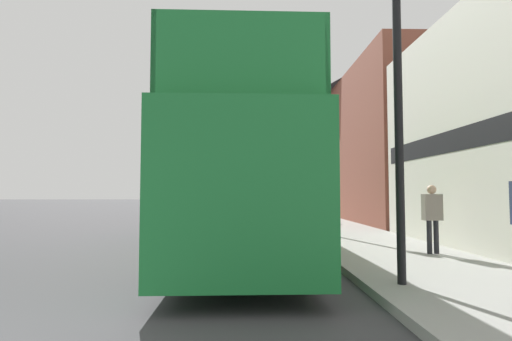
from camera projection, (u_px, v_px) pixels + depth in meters
name	position (u px, v px, depth m)	size (l,w,h in m)	color
ground_plane	(181.00, 219.00, 23.62)	(144.00, 144.00, 0.00)	#3D3D3F
sidewalk	(312.00, 221.00, 20.81)	(3.31, 108.00, 0.14)	#999993
brick_terrace_rear	(372.00, 138.00, 25.70)	(6.00, 21.65, 10.09)	brown
tour_bus	(241.00, 183.00, 10.35)	(2.58, 10.81, 3.98)	#1E7A38
parked_car_ahead_of_bus	(260.00, 211.00, 18.99)	(1.87, 4.31, 1.37)	silver
pedestrian_third	(432.00, 212.00, 9.05)	(0.41, 0.22, 1.55)	#232328
lamp_post_nearest	(397.00, 50.00, 6.20)	(0.35, 0.35, 5.26)	black
lamp_post_second	(310.00, 138.00, 14.44)	(0.35, 0.35, 4.87)	black
lamp_post_third	(289.00, 163.00, 22.70)	(0.35, 0.35, 4.46)	black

